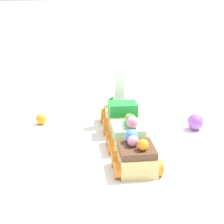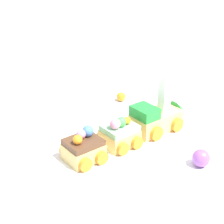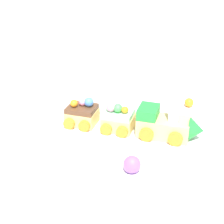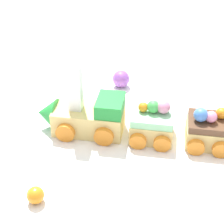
% 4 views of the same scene
% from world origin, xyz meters
% --- Properties ---
extents(ground_plane, '(10.00, 10.00, 0.00)m').
position_xyz_m(ground_plane, '(0.00, 0.00, 0.00)').
color(ground_plane, beige).
extents(display_board, '(0.74, 0.43, 0.01)m').
position_xyz_m(display_board, '(0.00, 0.00, 0.01)').
color(display_board, white).
rests_on(display_board, ground_plane).
extents(cake_train_locomotive, '(0.13, 0.07, 0.12)m').
position_xyz_m(cake_train_locomotive, '(0.07, -0.02, 0.04)').
color(cake_train_locomotive, '#E5C675').
rests_on(cake_train_locomotive, display_board).
extents(cake_car_mint, '(0.06, 0.07, 0.06)m').
position_xyz_m(cake_car_mint, '(-0.03, -0.01, 0.03)').
color(cake_car_mint, '#E5C675').
rests_on(cake_car_mint, display_board).
extents(cake_car_chocolate, '(0.06, 0.07, 0.06)m').
position_xyz_m(cake_car_chocolate, '(-0.12, -0.01, 0.03)').
color(cake_car_chocolate, '#E5C675').
rests_on(cake_car_chocolate, display_board).
extents(gumball_purple, '(0.03, 0.03, 0.03)m').
position_xyz_m(gumball_purple, '(0.03, -0.16, 0.03)').
color(gumball_purple, '#9956C6').
rests_on(gumball_purple, display_board).
extents(gumball_orange, '(0.02, 0.02, 0.02)m').
position_xyz_m(gumball_orange, '(0.10, 0.14, 0.02)').
color(gumball_orange, orange).
rests_on(gumball_orange, display_board).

